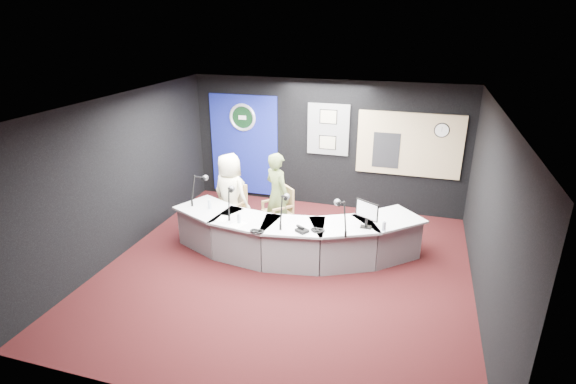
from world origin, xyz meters
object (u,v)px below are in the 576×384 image
(broadcast_desk, at_px, (292,236))
(armchair_left, at_px, (231,209))
(armchair_right, at_px, (277,214))
(person_woman, at_px, (277,194))
(person_man, at_px, (230,194))

(broadcast_desk, xyz_separation_m, armchair_left, (-1.41, 0.56, 0.10))
(broadcast_desk, height_order, armchair_left, armchair_left)
(broadcast_desk, distance_m, armchair_left, 1.52)
(armchair_right, height_order, person_woman, person_woman)
(armchair_left, bearing_deg, armchair_right, 23.12)
(person_man, xyz_separation_m, person_woman, (0.90, 0.17, 0.02))
(armchair_left, xyz_separation_m, armchair_right, (0.90, 0.17, -0.05))
(armchair_right, relative_size, person_woman, 0.52)
(armchair_right, relative_size, person_man, 0.53)
(armchair_right, height_order, person_man, person_man)
(broadcast_desk, bearing_deg, person_man, 158.34)
(broadcast_desk, height_order, person_woman, person_woman)
(armchair_left, xyz_separation_m, person_woman, (0.90, 0.17, 0.35))
(person_woman, bearing_deg, person_man, 45.24)
(armchair_left, bearing_deg, person_woman, 23.12)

